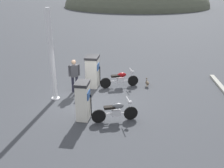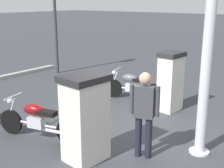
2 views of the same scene
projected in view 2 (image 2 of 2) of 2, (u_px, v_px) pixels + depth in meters
name	position (u px, v px, depth m)	size (l,w,h in m)	color
ground_plane	(130.00, 128.00, 7.23)	(120.00, 120.00, 0.00)	#383A3F
fuel_pump_near	(170.00, 81.00, 8.22)	(0.61, 0.73, 1.62)	silver
fuel_pump_far	(85.00, 118.00, 5.63)	(0.76, 0.87, 1.66)	silver
motorcycle_near_pump	(132.00, 85.00, 9.20)	(1.85, 0.66, 0.92)	black
motorcycle_far_pump	(37.00, 120.00, 6.59)	(2.00, 0.75, 0.92)	black
attendant_person	(144.00, 110.00, 5.69)	(0.57, 0.31, 1.68)	#1E1E2D
roadside_traffic_light	(56.00, 4.00, 11.94)	(0.39, 0.26, 4.11)	#38383A
canopy_support_pole	(207.00, 52.00, 5.55)	(0.40, 0.40, 4.21)	silver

